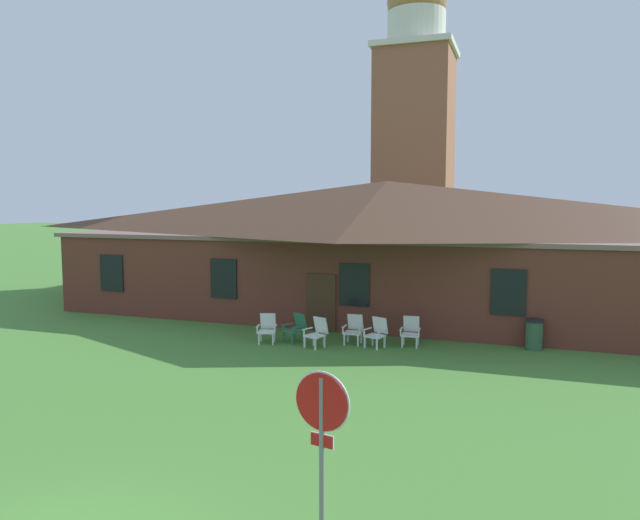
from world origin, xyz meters
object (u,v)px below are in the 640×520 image
Objects in this scene: lawn_chair_left_end at (317,332)px; lawn_chair_middle at (354,329)px; lawn_chair_near_door at (296,327)px; trash_bin at (534,334)px; lawn_chair_right_end at (377,332)px; lawn_chair_far_side at (411,331)px; lawn_chair_by_porch at (267,328)px; stop_sign at (322,426)px.

lawn_chair_left_end is 1.00× the size of lawn_chair_middle.
trash_bin is at bearing 11.46° from lawn_chair_near_door.
lawn_chair_right_end is 1.00× the size of lawn_chair_far_side.
lawn_chair_left_end is at bearing -24.34° from lawn_chair_near_door.
lawn_chair_left_end is 3.05m from lawn_chair_far_side.
lawn_chair_by_porch is at bearing 178.95° from lawn_chair_left_end.
trash_bin is at bearing 10.82° from lawn_chair_middle.
lawn_chair_far_side is (2.82, 1.16, 0.00)m from lawn_chair_left_end.
lawn_chair_by_porch is at bearing -166.24° from lawn_chair_far_side.
lawn_chair_far_side is (1.00, 0.54, 0.00)m from lawn_chair_right_end.
lawn_chair_by_porch and lawn_chair_right_end have the same top height.
trash_bin is (7.49, 1.52, -0.00)m from lawn_chair_near_door.
lawn_chair_middle is (0.99, 0.85, 0.00)m from lawn_chair_left_end.
lawn_chair_right_end is at bearing -151.64° from lawn_chair_far_side.
trash_bin is (3.78, 0.76, -0.00)m from lawn_chair_far_side.
lawn_chair_near_door is (-4.64, 10.81, -1.26)m from stop_sign.
trash_bin is (2.85, 12.33, -1.27)m from stop_sign.
lawn_chair_by_porch is 0.96m from lawn_chair_near_door.
lawn_chair_by_porch is 1.77m from lawn_chair_left_end.
lawn_chair_by_porch is at bearing -170.73° from lawn_chair_right_end.
lawn_chair_middle is 0.98× the size of trash_bin.
stop_sign is at bearing -80.11° from lawn_chair_right_end.
lawn_chair_near_door and lawn_chair_left_end have the same top height.
lawn_chair_left_end is 6.88m from trash_bin.
lawn_chair_by_porch is at bearing 117.85° from stop_sign.
lawn_chair_left_end is (1.77, -0.03, 0.00)m from lawn_chair_by_porch.
lawn_chair_near_door is at bearing -168.49° from lawn_chair_far_side.
lawn_chair_near_door and lawn_chair_middle have the same top height.
lawn_chair_by_porch is 0.98× the size of trash_bin.
lawn_chair_right_end is at bearing 9.27° from lawn_chair_by_porch.
stop_sign is 11.14m from lawn_chair_left_end.
trash_bin is at bearing 76.98° from stop_sign.
stop_sign is at bearing -70.19° from lawn_chair_left_end.
lawn_chair_far_side is (1.83, 0.31, 0.00)m from lawn_chair_middle.
lawn_chair_near_door and lawn_chair_far_side have the same top height.
lawn_chair_left_end is at bearing -157.73° from lawn_chair_far_side.
stop_sign reaches higher than lawn_chair_near_door.
lawn_chair_far_side is at bearing 9.59° from lawn_chair_middle.
lawn_chair_right_end is 4.95m from trash_bin.
lawn_chair_near_door is 1.00× the size of lawn_chair_middle.
stop_sign is 11.68m from lawn_chair_far_side.
lawn_chair_near_door is at bearing -168.54° from trash_bin.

